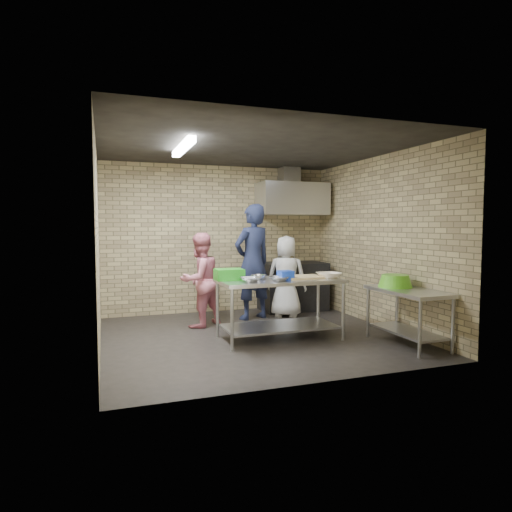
# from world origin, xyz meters

# --- Properties ---
(floor) EXTENTS (4.20, 4.20, 0.00)m
(floor) POSITION_xyz_m (0.00, 0.00, 0.00)
(floor) COLOR black
(floor) RESTS_ON ground
(ceiling) EXTENTS (4.20, 4.20, 0.00)m
(ceiling) POSITION_xyz_m (0.00, 0.00, 2.70)
(ceiling) COLOR black
(ceiling) RESTS_ON ground
(back_wall) EXTENTS (4.20, 0.06, 2.70)m
(back_wall) POSITION_xyz_m (0.00, 2.00, 1.35)
(back_wall) COLOR tan
(back_wall) RESTS_ON ground
(front_wall) EXTENTS (4.20, 0.06, 2.70)m
(front_wall) POSITION_xyz_m (0.00, -2.00, 1.35)
(front_wall) COLOR tan
(front_wall) RESTS_ON ground
(left_wall) EXTENTS (0.06, 4.00, 2.70)m
(left_wall) POSITION_xyz_m (-2.10, 0.00, 1.35)
(left_wall) COLOR tan
(left_wall) RESTS_ON ground
(right_wall) EXTENTS (0.06, 4.00, 2.70)m
(right_wall) POSITION_xyz_m (2.10, 0.00, 1.35)
(right_wall) COLOR tan
(right_wall) RESTS_ON ground
(prep_table) EXTENTS (1.71, 0.85, 0.85)m
(prep_table) POSITION_xyz_m (0.29, -0.25, 0.43)
(prep_table) COLOR silver
(prep_table) RESTS_ON floor
(side_counter) EXTENTS (0.60, 1.20, 0.75)m
(side_counter) POSITION_xyz_m (1.80, -1.10, 0.38)
(side_counter) COLOR silver
(side_counter) RESTS_ON floor
(stove) EXTENTS (1.20, 0.70, 0.90)m
(stove) POSITION_xyz_m (1.35, 1.65, 0.45)
(stove) COLOR black
(stove) RESTS_ON floor
(range_hood) EXTENTS (1.30, 0.60, 0.60)m
(range_hood) POSITION_xyz_m (1.35, 1.70, 2.10)
(range_hood) COLOR silver
(range_hood) RESTS_ON back_wall
(hood_duct) EXTENTS (0.35, 0.30, 0.30)m
(hood_duct) POSITION_xyz_m (1.35, 1.85, 2.55)
(hood_duct) COLOR #A5A8AD
(hood_duct) RESTS_ON back_wall
(wall_shelf) EXTENTS (0.80, 0.20, 0.04)m
(wall_shelf) POSITION_xyz_m (1.65, 1.89, 1.92)
(wall_shelf) COLOR #3F2B19
(wall_shelf) RESTS_ON back_wall
(fluorescent_fixture) EXTENTS (0.10, 1.25, 0.08)m
(fluorescent_fixture) POSITION_xyz_m (-1.00, 0.00, 2.64)
(fluorescent_fixture) COLOR white
(fluorescent_fixture) RESTS_ON ceiling
(green_crate) EXTENTS (0.38, 0.28, 0.15)m
(green_crate) POSITION_xyz_m (-0.41, -0.13, 0.93)
(green_crate) COLOR #20971B
(green_crate) RESTS_ON prep_table
(blue_tub) EXTENTS (0.19, 0.19, 0.12)m
(blue_tub) POSITION_xyz_m (0.34, -0.35, 0.92)
(blue_tub) COLOR #183DB9
(blue_tub) RESTS_ON prep_table
(cutting_board) EXTENTS (0.52, 0.40, 0.03)m
(cutting_board) POSITION_xyz_m (0.64, -0.27, 0.87)
(cutting_board) COLOR #CEB877
(cutting_board) RESTS_ON prep_table
(mixing_bowl_a) EXTENTS (0.28, 0.28, 0.07)m
(mixing_bowl_a) POSITION_xyz_m (-0.21, -0.45, 0.89)
(mixing_bowl_a) COLOR #B4B8BC
(mixing_bowl_a) RESTS_ON prep_table
(mixing_bowl_b) EXTENTS (0.22, 0.22, 0.06)m
(mixing_bowl_b) POSITION_xyz_m (-0.01, -0.20, 0.89)
(mixing_bowl_b) COLOR #B5B7BC
(mixing_bowl_b) RESTS_ON prep_table
(mixing_bowl_c) EXTENTS (0.26, 0.26, 0.06)m
(mixing_bowl_c) POSITION_xyz_m (0.19, -0.47, 0.88)
(mixing_bowl_c) COLOR #AAACB1
(mixing_bowl_c) RESTS_ON prep_table
(ceramic_bowl) EXTENTS (0.35, 0.35, 0.08)m
(ceramic_bowl) POSITION_xyz_m (0.99, -0.40, 0.89)
(ceramic_bowl) COLOR beige
(ceramic_bowl) RESTS_ON prep_table
(green_basin) EXTENTS (0.46, 0.46, 0.17)m
(green_basin) POSITION_xyz_m (1.78, -0.85, 0.83)
(green_basin) COLOR #59C626
(green_basin) RESTS_ON side_counter
(bottle_red) EXTENTS (0.07, 0.07, 0.18)m
(bottle_red) POSITION_xyz_m (1.40, 1.89, 2.03)
(bottle_red) COLOR #B22619
(bottle_red) RESTS_ON wall_shelf
(bottle_green) EXTENTS (0.06, 0.06, 0.15)m
(bottle_green) POSITION_xyz_m (1.80, 1.89, 2.02)
(bottle_green) COLOR green
(bottle_green) RESTS_ON wall_shelf
(man_navy) EXTENTS (0.83, 0.67, 1.96)m
(man_navy) POSITION_xyz_m (0.37, 1.14, 0.98)
(man_navy) COLOR #151834
(man_navy) RESTS_ON floor
(woman_pink) EXTENTS (0.90, 0.84, 1.49)m
(woman_pink) POSITION_xyz_m (-0.61, 0.86, 0.74)
(woman_pink) COLOR #C96A7A
(woman_pink) RESTS_ON floor
(woman_white) EXTENTS (0.83, 0.76, 1.42)m
(woman_white) POSITION_xyz_m (0.98, 1.10, 0.71)
(woman_white) COLOR silver
(woman_white) RESTS_ON floor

